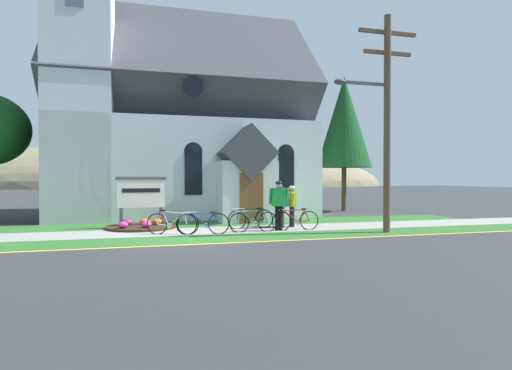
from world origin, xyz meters
name	(u,v)px	position (x,y,z in m)	size (l,w,h in m)	color
ground	(178,225)	(0.00, 4.00, 0.00)	(140.00, 140.00, 0.00)	#333335
sidewalk_slab	(205,231)	(0.77, 1.83, 0.01)	(32.00, 2.11, 0.01)	#99968E
grass_verge	(214,238)	(0.77, -0.07, 0.00)	(32.00, 1.68, 0.01)	#2D6628
church_lawn	(197,224)	(0.77, 4.11, 0.00)	(24.00, 2.44, 0.01)	#2D6628
curb_paint_stripe	(219,243)	(0.77, -1.06, 0.00)	(28.00, 0.16, 0.01)	yellow
church_building	(177,127)	(0.40, 9.55, 4.57)	(12.74, 10.91, 12.98)	silver
church_sign	(141,194)	(-1.42, 3.46, 1.27)	(1.86, 0.24, 1.93)	#474C56
flower_bed	(141,226)	(-1.43, 3.20, 0.08)	(2.58, 2.58, 0.34)	#382319
bicycle_blue	(254,222)	(2.36, 1.06, 0.37)	(1.73, 0.08, 0.82)	black
bicycle_white	(171,223)	(-0.44, 1.21, 0.38)	(1.62, 0.69, 0.84)	black
bicycle_black	(204,223)	(0.60, 0.98, 0.37)	(1.72, 0.36, 0.78)	black
bicycle_orange	(251,219)	(2.52, 2.06, 0.37)	(1.78, 0.18, 0.80)	black
bicycle_green	(296,220)	(3.95, 1.14, 0.37)	(1.76, 0.08, 0.81)	black
cyclist_in_orange_jersey	(292,203)	(4.17, 2.12, 0.92)	(0.26, 0.75, 1.59)	#191E38
cyclist_in_green_jersey	(281,203)	(3.79, 2.37, 0.91)	(0.62, 0.36, 1.58)	#2D2D33
cyclist_in_blue_jersey	(281,204)	(3.64, 1.92, 0.92)	(0.64, 0.27, 1.59)	#2D2D33
cyclist_in_white_jersey	(279,201)	(3.32, 1.20, 1.06)	(0.68, 0.32, 1.78)	black
utility_pole	(384,112)	(6.72, -0.15, 4.17)	(3.12, 0.28, 7.51)	brown
roadside_conifer	(344,122)	(9.75, 8.67, 5.08)	(3.12, 3.12, 7.69)	#4C3823
distant_hill	(172,186)	(5.03, 82.79, 0.00)	(102.33, 48.29, 19.47)	#847A5B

